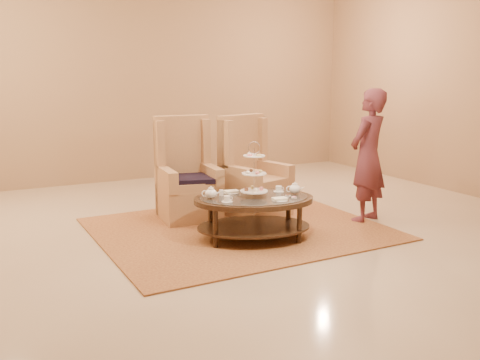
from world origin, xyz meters
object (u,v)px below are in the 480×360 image
armchair_left (187,184)px  person (368,156)px  armchair_right (251,182)px  tea_table (254,205)px

armchair_left → person: size_ratio=0.79×
armchair_left → armchair_right: size_ratio=1.00×
armchair_right → person: 1.53m
tea_table → person: 1.70m
armchair_left → armchair_right: 0.85m
tea_table → armchair_right: size_ratio=1.19×
tea_table → armchair_right: (0.50, 0.99, 0.03)m
person → tea_table: bearing=-19.5°
armchair_right → person: size_ratio=0.79×
armchair_left → person: 2.32m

